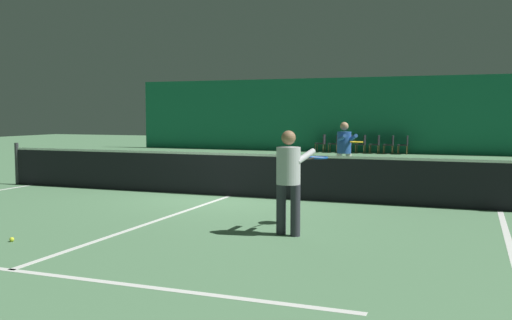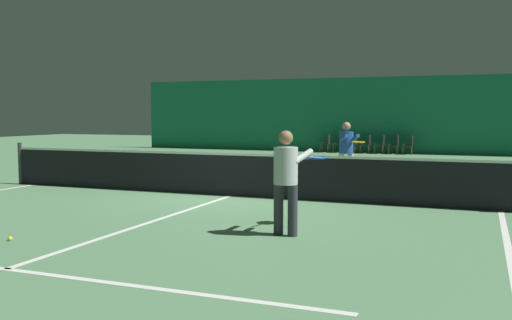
{
  "view_description": "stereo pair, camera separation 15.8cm",
  "coord_description": "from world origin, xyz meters",
  "px_view_note": "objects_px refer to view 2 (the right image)",
  "views": [
    {
      "loc": [
        4.97,
        -11.45,
        1.81
      ],
      "look_at": [
        0.97,
        -0.92,
        0.9
      ],
      "focal_mm": 40.0,
      "sensor_mm": 36.0,
      "label": 1
    },
    {
      "loc": [
        5.11,
        -11.39,
        1.81
      ],
      "look_at": [
        0.97,
        -0.92,
        0.9
      ],
      "focal_mm": 40.0,
      "sensor_mm": 36.0,
      "label": 2
    }
  ],
  "objects_px": {
    "courtside_chair_3": "(367,143)",
    "courtside_chair_5": "(395,143)",
    "courtside_chair_0": "(327,142)",
    "courtside_chair_6": "(410,144)",
    "courtside_chair_1": "(340,142)",
    "tennis_net": "(230,173)",
    "tennis_ball": "(10,239)",
    "player_far": "(347,148)",
    "courtside_chair_4": "(381,143)",
    "courtside_chair_2": "(353,143)",
    "player_near": "(287,174)"
  },
  "relations": [
    {
      "from": "courtside_chair_5",
      "to": "tennis_ball",
      "type": "distance_m",
      "value": 20.14
    },
    {
      "from": "courtside_chair_0",
      "to": "courtside_chair_4",
      "type": "distance_m",
      "value": 2.53
    },
    {
      "from": "courtside_chair_1",
      "to": "courtside_chair_6",
      "type": "height_order",
      "value": "same"
    },
    {
      "from": "courtside_chair_6",
      "to": "courtside_chair_1",
      "type": "bearing_deg",
      "value": -90.0
    },
    {
      "from": "courtside_chair_0",
      "to": "courtside_chair_6",
      "type": "xyz_separation_m",
      "value": [
        3.8,
        0.0,
        0.0
      ]
    },
    {
      "from": "player_far",
      "to": "courtside_chair_0",
      "type": "bearing_deg",
      "value": 167.18
    },
    {
      "from": "tennis_net",
      "to": "courtside_chair_5",
      "type": "bearing_deg",
      "value": 84.08
    },
    {
      "from": "player_near",
      "to": "courtside_chair_3",
      "type": "bearing_deg",
      "value": 19.32
    },
    {
      "from": "tennis_net",
      "to": "courtside_chair_3",
      "type": "relative_size",
      "value": 14.29
    },
    {
      "from": "courtside_chair_3",
      "to": "courtside_chair_4",
      "type": "bearing_deg",
      "value": 90.0
    },
    {
      "from": "player_far",
      "to": "courtside_chair_1",
      "type": "bearing_deg",
      "value": 164.26
    },
    {
      "from": "courtside_chair_6",
      "to": "player_far",
      "type": "bearing_deg",
      "value": -1.4
    },
    {
      "from": "tennis_net",
      "to": "player_far",
      "type": "height_order",
      "value": "player_far"
    },
    {
      "from": "courtside_chair_4",
      "to": "courtside_chair_6",
      "type": "bearing_deg",
      "value": 90.0
    },
    {
      "from": "courtside_chair_1",
      "to": "courtside_chair_6",
      "type": "relative_size",
      "value": 1.0
    },
    {
      "from": "player_far",
      "to": "tennis_ball",
      "type": "distance_m",
      "value": 8.99
    },
    {
      "from": "courtside_chair_2",
      "to": "tennis_ball",
      "type": "relative_size",
      "value": 12.73
    },
    {
      "from": "tennis_net",
      "to": "courtside_chair_4",
      "type": "distance_m",
      "value": 14.75
    },
    {
      "from": "player_far",
      "to": "courtside_chair_3",
      "type": "relative_size",
      "value": 1.9
    },
    {
      "from": "tennis_net",
      "to": "courtside_chair_1",
      "type": "bearing_deg",
      "value": 93.9
    },
    {
      "from": "courtside_chair_1",
      "to": "tennis_ball",
      "type": "height_order",
      "value": "courtside_chair_1"
    },
    {
      "from": "player_near",
      "to": "courtside_chair_4",
      "type": "distance_m",
      "value": 18.18
    },
    {
      "from": "player_far",
      "to": "courtside_chair_4",
      "type": "xyz_separation_m",
      "value": [
        -0.98,
        11.53,
        -0.45
      ]
    },
    {
      "from": "courtside_chair_1",
      "to": "tennis_ball",
      "type": "bearing_deg",
      "value": -0.26
    },
    {
      "from": "tennis_net",
      "to": "courtside_chair_1",
      "type": "relative_size",
      "value": 14.29
    },
    {
      "from": "courtside_chair_1",
      "to": "courtside_chair_6",
      "type": "distance_m",
      "value": 3.17
    },
    {
      "from": "courtside_chair_3",
      "to": "courtside_chair_5",
      "type": "relative_size",
      "value": 1.0
    },
    {
      "from": "player_near",
      "to": "courtside_chair_3",
      "type": "xyz_separation_m",
      "value": [
        -2.18,
        18.1,
        -0.43
      ]
    },
    {
      "from": "player_far",
      "to": "courtside_chair_0",
      "type": "height_order",
      "value": "player_far"
    },
    {
      "from": "player_far",
      "to": "courtside_chair_0",
      "type": "xyz_separation_m",
      "value": [
        -3.52,
        11.53,
        -0.45
      ]
    },
    {
      "from": "courtside_chair_2",
      "to": "tennis_ball",
      "type": "distance_m",
      "value": 19.98
    },
    {
      "from": "courtside_chair_0",
      "to": "courtside_chair_3",
      "type": "distance_m",
      "value": 1.9
    },
    {
      "from": "courtside_chair_1",
      "to": "courtside_chair_2",
      "type": "distance_m",
      "value": 0.63
    },
    {
      "from": "player_far",
      "to": "courtside_chair_3",
      "type": "distance_m",
      "value": 11.65
    },
    {
      "from": "tennis_net",
      "to": "tennis_ball",
      "type": "xyz_separation_m",
      "value": [
        -1.1,
        -5.24,
        -0.48
      ]
    },
    {
      "from": "courtside_chair_5",
      "to": "courtside_chair_6",
      "type": "relative_size",
      "value": 1.0
    },
    {
      "from": "courtside_chair_0",
      "to": "courtside_chair_5",
      "type": "xyz_separation_m",
      "value": [
        3.17,
        0.0,
        0.0
      ]
    },
    {
      "from": "player_near",
      "to": "courtside_chair_2",
      "type": "height_order",
      "value": "player_near"
    },
    {
      "from": "courtside_chair_4",
      "to": "courtside_chair_5",
      "type": "bearing_deg",
      "value": 90.0
    },
    {
      "from": "player_near",
      "to": "courtside_chair_0",
      "type": "bearing_deg",
      "value": 25.15
    },
    {
      "from": "courtside_chair_4",
      "to": "player_far",
      "type": "bearing_deg",
      "value": 4.88
    },
    {
      "from": "courtside_chair_0",
      "to": "courtside_chair_4",
      "type": "relative_size",
      "value": 1.0
    },
    {
      "from": "tennis_ball",
      "to": "courtside_chair_2",
      "type": "bearing_deg",
      "value": 87.92
    },
    {
      "from": "courtside_chair_2",
      "to": "courtside_chair_4",
      "type": "relative_size",
      "value": 1.0
    },
    {
      "from": "player_near",
      "to": "courtside_chair_2",
      "type": "bearing_deg",
      "value": 21.28
    },
    {
      "from": "player_near",
      "to": "tennis_ball",
      "type": "distance_m",
      "value": 4.1
    },
    {
      "from": "courtside_chair_0",
      "to": "tennis_ball",
      "type": "height_order",
      "value": "courtside_chair_0"
    },
    {
      "from": "tennis_net",
      "to": "courtside_chair_3",
      "type": "distance_m",
      "value": 14.73
    },
    {
      "from": "tennis_net",
      "to": "courtside_chair_1",
      "type": "xyz_separation_m",
      "value": [
        -1.01,
        14.73,
        -0.03
      ]
    },
    {
      "from": "courtside_chair_4",
      "to": "courtside_chair_5",
      "type": "distance_m",
      "value": 0.63
    }
  ]
}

